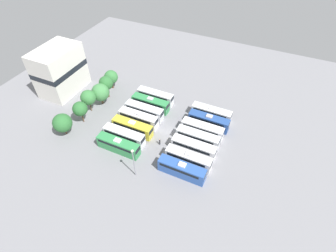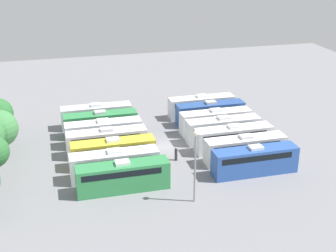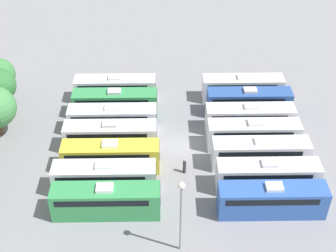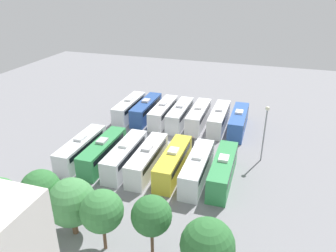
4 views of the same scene
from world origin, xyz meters
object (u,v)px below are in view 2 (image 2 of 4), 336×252
(bus_0, at_px, (255,160))
(bus_7, at_px, (123,176))
(bus_2, at_px, (233,138))
(bus_13, at_px, (96,115))
(worker_person, at_px, (176,154))
(bus_5, at_px, (210,112))
(bus_3, at_px, (223,129))
(bus_10, at_px, (107,141))
(light_pole, at_px, (195,155))
(bus_9, at_px, (113,152))
(bus_11, at_px, (103,132))
(bus_1, at_px, (245,148))
(bus_8, at_px, (114,164))
(bus_6, at_px, (201,106))
(bus_4, at_px, (215,121))
(bus_12, at_px, (100,123))

(bus_0, relative_size, bus_7, 1.00)
(bus_0, xyz_separation_m, bus_2, (6.87, -0.07, 0.00))
(bus_7, distance_m, bus_13, 19.96)
(bus_0, relative_size, worker_person, 5.70)
(bus_5, relative_size, bus_13, 1.00)
(bus_3, bearing_deg, worker_person, 118.40)
(bus_10, height_order, worker_person, bus_10)
(light_pole, bearing_deg, bus_2, -38.90)
(bus_2, bearing_deg, bus_9, 90.87)
(bus_11, bearing_deg, bus_1, -121.20)
(bus_0, relative_size, bus_11, 1.00)
(bus_7, height_order, light_pole, light_pole)
(bus_11, bearing_deg, bus_3, -101.17)
(bus_2, height_order, bus_5, same)
(bus_10, relative_size, bus_11, 1.00)
(bus_3, height_order, bus_10, same)
(bus_8, relative_size, bus_10, 1.00)
(bus_5, xyz_separation_m, bus_6, (3.22, 0.34, 0.00))
(bus_3, relative_size, light_pole, 1.26)
(bus_2, relative_size, bus_9, 1.00)
(bus_10, bearing_deg, bus_9, -174.89)
(bus_9, distance_m, bus_13, 13.45)
(bus_11, xyz_separation_m, bus_13, (6.70, 0.15, 0.00))
(bus_1, distance_m, bus_11, 19.38)
(bus_1, bearing_deg, bus_10, 67.65)
(bus_1, height_order, bus_13, same)
(bus_4, relative_size, bus_6, 1.00)
(bus_4, distance_m, bus_12, 16.61)
(bus_0, bearing_deg, bus_1, -3.40)
(bus_1, height_order, bus_5, same)
(bus_0, distance_m, bus_1, 3.33)
(bus_7, distance_m, bus_9, 6.52)
(bus_3, xyz_separation_m, worker_person, (-4.32, 7.99, -0.93))
(bus_1, xyz_separation_m, bus_9, (3.30, 16.25, 0.00))
(bus_9, bearing_deg, bus_8, 173.65)
(bus_2, bearing_deg, bus_11, 68.47)
(bus_10, bearing_deg, bus_3, -89.92)
(bus_8, height_order, bus_10, same)
(bus_0, height_order, bus_9, same)
(bus_3, bearing_deg, bus_1, -177.14)
(bus_6, relative_size, bus_8, 1.00)
(bus_6, relative_size, bus_7, 1.00)
(bus_2, distance_m, bus_8, 16.87)
(bus_4, bearing_deg, worker_person, 132.82)
(bus_9, distance_m, bus_11, 6.74)
(bus_11, bearing_deg, bus_5, -78.57)
(bus_4, relative_size, bus_9, 1.00)
(bus_1, xyz_separation_m, bus_2, (3.55, 0.13, 0.00))
(bus_9, relative_size, bus_12, 1.00)
(bus_10, bearing_deg, bus_12, -0.23)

